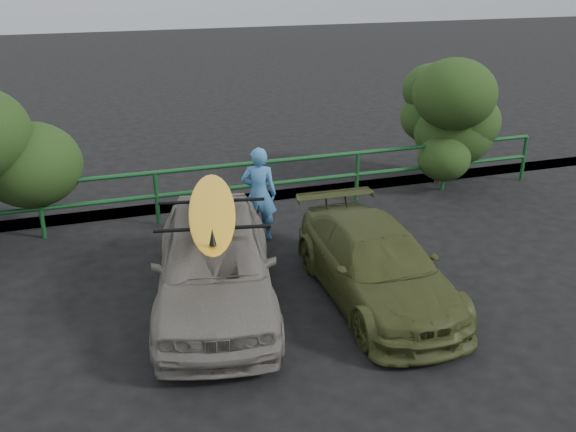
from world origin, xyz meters
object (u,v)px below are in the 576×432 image
man (259,194)px  surfboard (212,209)px  guardrail (210,192)px  sedan (214,262)px  olive_vehicle (376,265)px

man → surfboard: size_ratio=0.55×
guardrail → sedan: 3.37m
guardrail → olive_vehicle: olive_vehicle is taller
guardrail → surfboard: size_ratio=4.67×
man → surfboard: 2.49m
sedan → surfboard: (0.00, 0.00, 0.78)m
olive_vehicle → man: bearing=113.1°
man → olive_vehicle: bearing=131.2°
guardrail → olive_vehicle: bearing=-67.4°
guardrail → surfboard: surfboard is taller
guardrail → man: man is taller
guardrail → man: bearing=-64.2°
sedan → guardrail: bearing=90.6°
guardrail → olive_vehicle: (1.59, -3.81, 0.02)m
sedan → surfboard: 0.78m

